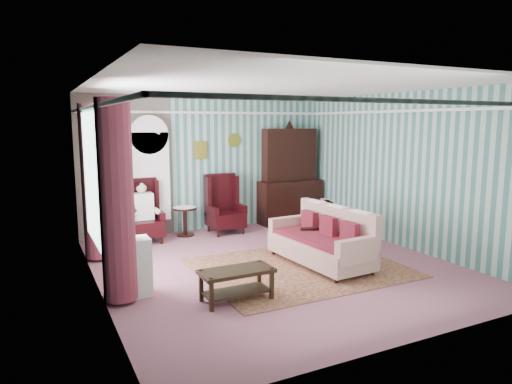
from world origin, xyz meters
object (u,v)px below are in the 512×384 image
dresser_hutch (290,173)px  sofa (320,233)px  wingback_left (143,211)px  wingback_right (225,204)px  round_side_table (185,221)px  coffee_table (237,285)px  floral_armchair (313,227)px  seated_woman (143,213)px  bookcase (150,183)px  nest_table (359,224)px  plant_stand (130,268)px

dresser_hutch → sofa: (-1.20, -3.00, -0.64)m
dresser_hutch → wingback_left: size_ratio=1.89×
wingback_right → round_side_table: wingback_right is taller
sofa → coffee_table: 2.06m
floral_armchair → wingback_right: bearing=39.7°
dresser_hutch → seated_woman: dresser_hutch is taller
seated_woman → sofa: (2.30, -2.73, -0.05)m
round_side_table → sofa: sofa is taller
dresser_hutch → round_side_table: dresser_hutch is taller
floral_armchair → bookcase: bearing=61.1°
sofa → dresser_hutch: bearing=-25.7°
round_side_table → coffee_table: (-0.46, -3.68, -0.09)m
nest_table → coffee_table: 4.14m
round_side_table → nest_table: (3.17, -1.70, -0.03)m
sofa → coffee_table: sofa is taller
bookcase → round_side_table: bearing=-20.3°
bookcase → round_side_table: size_ratio=3.73×
seated_woman → plant_stand: size_ratio=1.47×
wingback_left → plant_stand: wingback_left is taller
wingback_left → round_side_table: wingback_left is taller
nest_table → plant_stand: size_ratio=0.68×
wingback_right → plant_stand: (-2.55, -2.75, -0.22)m
coffee_table → bookcase: bearing=92.7°
dresser_hutch → sofa: bearing=-111.7°
round_side_table → plant_stand: size_ratio=0.75×
round_side_table → coffee_table: 3.71m
round_side_table → floral_armchair: bearing=-52.7°
floral_armchair → coffee_table: bearing=141.5°
dresser_hutch → wingback_right: (-1.75, -0.27, -0.55)m
wingback_left → seated_woman: (0.00, 0.00, -0.04)m
wingback_right → round_side_table: (-0.85, 0.15, -0.33)m
round_side_table → sofa: bearing=-64.0°
seated_woman → round_side_table: 0.96m
wingback_left → wingback_right: (1.75, 0.00, 0.00)m
wingback_left → nest_table: bearing=-20.8°
coffee_table → round_side_table: bearing=82.8°
bookcase → wingback_right: bearing=-14.6°
seated_woman → wingback_right: bearing=0.0°
dresser_hutch → coffee_table: size_ratio=2.41×
bookcase → seated_woman: 0.70m
dresser_hutch → wingback_right: size_ratio=1.89×
seated_woman → coffee_table: size_ratio=1.21×
wingback_right → nest_table: (2.32, -1.55, -0.35)m
bookcase → floral_armchair: bearing=-46.5°
seated_woman → plant_stand: (-0.80, -2.75, -0.19)m
nest_table → floral_armchair: bearing=-160.4°
wingback_right → sofa: 2.78m
round_side_table → floral_armchair: 2.80m
seated_woman → plant_stand: 2.87m
seated_woman → dresser_hutch: bearing=4.4°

